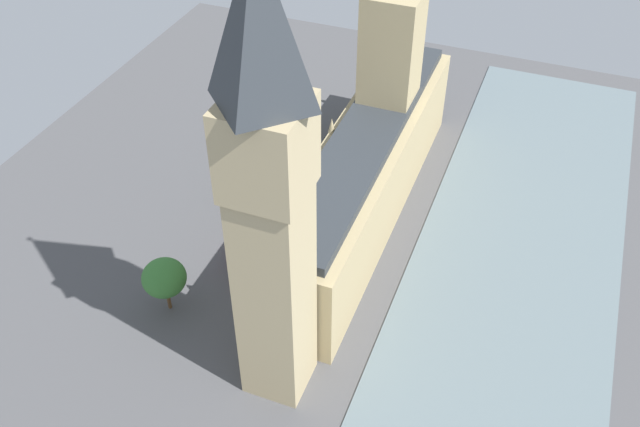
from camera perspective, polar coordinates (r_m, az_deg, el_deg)
The scene contains 12 objects.
ground_plane at distance 125.21m, azimuth 2.61°, elevation 0.25°, with size 136.52×136.52×0.00m, color #4C4C4F.
river_thames at distance 121.72m, azimuth 15.94°, elevation -2.99°, with size 32.96×122.87×0.25m, color slate.
parliament_building at distance 119.92m, azimuth 3.98°, elevation 4.33°, with size 13.07×66.52×36.39m.
clock_tower at distance 76.75m, azimuth -4.17°, elevation 1.19°, with size 9.06×9.06×62.73m.
car_white_near_tower at distance 138.72m, azimuth -0.39°, elevation 5.37°, with size 2.05×4.15×1.74m.
car_dark_green_leading at distance 130.22m, azimuth -1.76°, elevation 2.64°, with size 1.85×4.58×1.74m.
double_decker_bus_by_river_gate at distance 115.72m, azimuth -5.73°, elevation -2.29°, with size 2.99×10.59×4.75m.
pedestrian_trailing at distance 112.34m, azimuth -4.26°, elevation -5.14°, with size 0.70×0.62×1.71m.
plane_tree_opposite_hall at distance 106.35m, azimuth -12.66°, elevation -5.18°, with size 6.70×6.70×9.38m.
plane_tree_kerbside at distance 124.72m, azimuth -5.75°, elevation 4.00°, with size 4.73×4.73×9.10m.
plane_tree_under_trees at distance 138.96m, azimuth -2.12°, elevation 7.99°, with size 6.11×6.11×8.70m.
street_lamp_midblock at distance 129.15m, azimuth -4.93°, elevation 3.94°, with size 0.56×0.56×5.90m.
Camera 1 is at (-29.02, 90.70, 81.29)m, focal length 39.04 mm.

